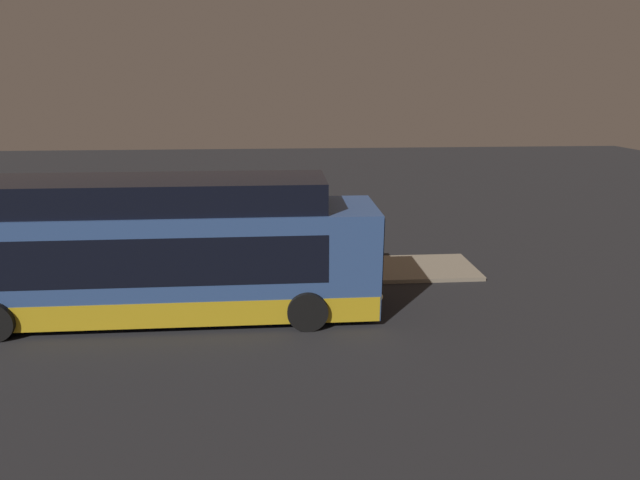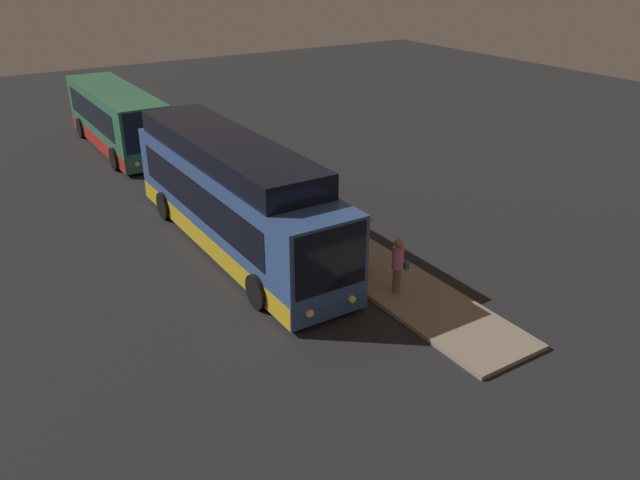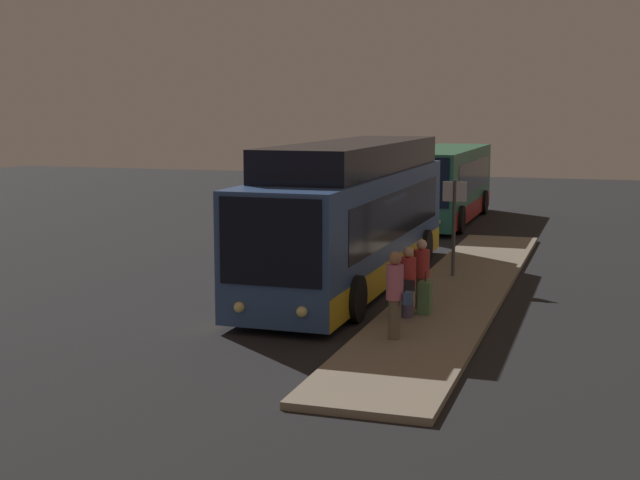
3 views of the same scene
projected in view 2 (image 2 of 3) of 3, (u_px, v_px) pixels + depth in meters
name	position (u px, v px, depth m)	size (l,w,h in m)	color
ground	(245.00, 248.00, 22.31)	(80.00, 80.00, 0.00)	#232326
platform	(312.00, 228.00, 23.66)	(20.00, 2.50, 0.14)	gray
bus_lead	(233.00, 199.00, 21.77)	(12.43, 2.87, 3.90)	#33518C
bus_second	(117.00, 119.00, 32.74)	(10.45, 2.76, 3.12)	#2D704C
passenger_boarding	(342.00, 233.00, 21.01)	(0.63, 0.51, 1.65)	#6B604C
passenger_waiting	(398.00, 263.00, 18.77)	(0.36, 0.53, 1.82)	#6B604C
passenger_with_bags	(356.00, 245.00, 20.22)	(0.61, 0.46, 1.61)	#4C476B
suitcase	(355.00, 251.00, 20.93)	(0.35, 0.28, 0.99)	#598C59
sign_post	(279.00, 173.00, 23.97)	(0.10, 0.67, 2.71)	#4C4C51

